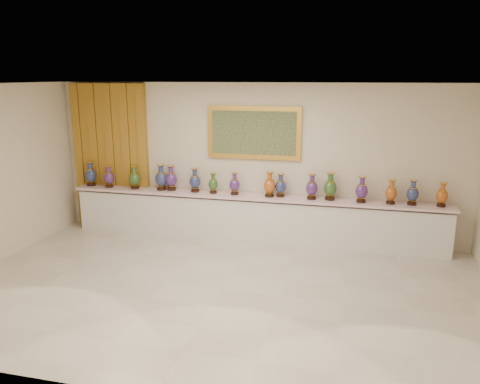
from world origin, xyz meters
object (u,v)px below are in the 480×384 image
(vase_2, at_px, (135,179))
(counter, at_px, (253,218))
(vase_0, at_px, (91,175))
(vase_1, at_px, (109,178))

(vase_2, bearing_deg, counter, 1.08)
(vase_0, bearing_deg, vase_1, -5.17)
(vase_2, bearing_deg, vase_0, 177.55)
(counter, xyz_separation_m, vase_1, (-3.00, -0.04, 0.66))
(counter, distance_m, vase_1, 3.07)
(vase_1, relative_size, vase_2, 0.95)
(vase_2, bearing_deg, vase_1, 179.65)
(counter, xyz_separation_m, vase_2, (-2.42, -0.05, 0.67))
(vase_1, bearing_deg, vase_2, -0.35)
(vase_0, distance_m, vase_2, 1.01)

